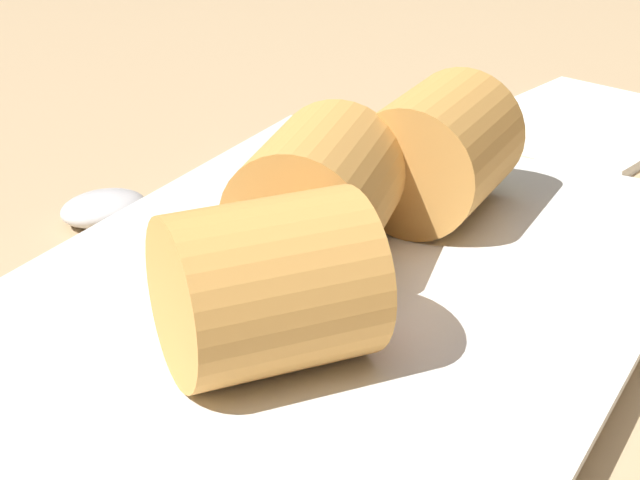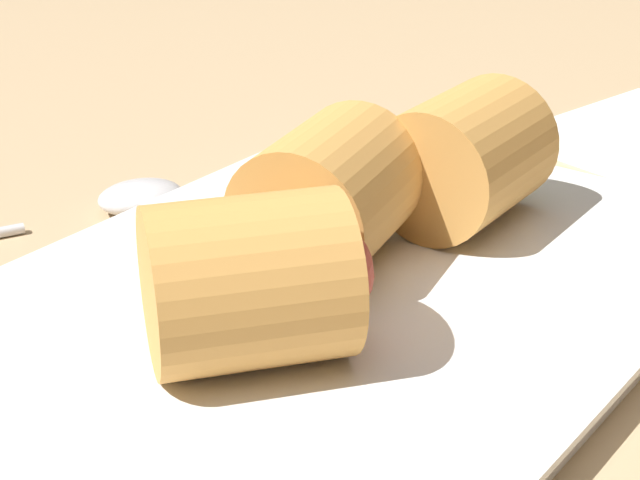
# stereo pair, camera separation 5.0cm
# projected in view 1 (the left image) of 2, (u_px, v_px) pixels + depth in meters

# --- Properties ---
(table_surface) EXTENTS (1.80, 1.40, 0.02)m
(table_surface) POSITION_uv_depth(u_px,v_px,m) (273.00, 378.00, 0.39)
(table_surface) COLOR tan
(table_surface) RESTS_ON ground
(serving_plate) EXTENTS (0.35, 0.23, 0.01)m
(serving_plate) POSITION_uv_depth(u_px,v_px,m) (320.00, 312.00, 0.40)
(serving_plate) COLOR white
(serving_plate) RESTS_ON table_surface
(roll_front_left) EXTENTS (0.09, 0.08, 0.06)m
(roll_front_left) POSITION_uv_depth(u_px,v_px,m) (281.00, 284.00, 0.35)
(roll_front_left) COLOR #D19347
(roll_front_left) RESTS_ON serving_plate
(roll_front_right) EXTENTS (0.08, 0.06, 0.06)m
(roll_front_right) POSITION_uv_depth(u_px,v_px,m) (442.00, 148.00, 0.46)
(roll_front_right) COLOR #D19347
(roll_front_right) RESTS_ON serving_plate
(roll_back_left) EXTENTS (0.08, 0.07, 0.06)m
(roll_back_left) POSITION_uv_depth(u_px,v_px,m) (321.00, 190.00, 0.42)
(roll_back_left) COLOR #D19347
(roll_back_left) RESTS_ON serving_plate
(spoon) EXTENTS (0.19, 0.10, 0.01)m
(spoon) POSITION_uv_depth(u_px,v_px,m) (69.00, 218.00, 0.48)
(spoon) COLOR silver
(spoon) RESTS_ON table_surface
(napkin) EXTENTS (0.14, 0.13, 0.01)m
(napkin) POSITION_uv_depth(u_px,v_px,m) (588.00, 123.00, 0.61)
(napkin) COLOR white
(napkin) RESTS_ON table_surface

